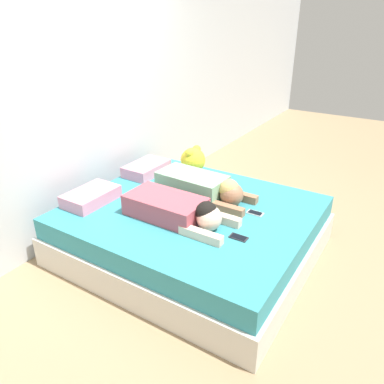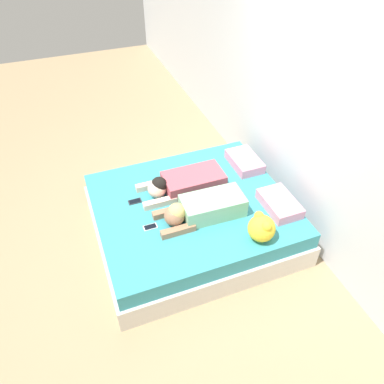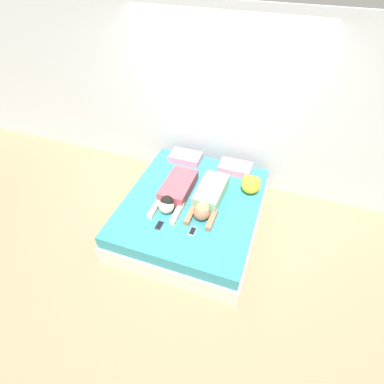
{
  "view_description": "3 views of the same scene",
  "coord_description": "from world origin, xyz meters",
  "px_view_note": "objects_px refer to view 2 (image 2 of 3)",
  "views": [
    {
      "loc": [
        -2.46,
        -1.55,
        2.01
      ],
      "look_at": [
        0.0,
        0.0,
        0.61
      ],
      "focal_mm": 35.0,
      "sensor_mm": 36.0,
      "label": 1
    },
    {
      "loc": [
        2.74,
        -1.05,
        3.15
      ],
      "look_at": [
        0.0,
        0.0,
        0.61
      ],
      "focal_mm": 35.0,
      "sensor_mm": 36.0,
      "label": 2
    },
    {
      "loc": [
        0.98,
        -2.75,
        3.29
      ],
      "look_at": [
        0.0,
        0.0,
        0.61
      ],
      "focal_mm": 28.0,
      "sensor_mm": 36.0,
      "label": 3
    }
  ],
  "objects_px": {
    "person_right": "(202,209)",
    "plush_toy": "(262,228)",
    "pillow_head_left": "(245,161)",
    "cell_phone_right": "(150,227)",
    "bed": "(192,218)",
    "person_left": "(183,183)",
    "pillow_head_right": "(280,204)",
    "cell_phone_left": "(135,201)"
  },
  "relations": [
    {
      "from": "person_right",
      "to": "plush_toy",
      "type": "distance_m",
      "value": 0.63
    },
    {
      "from": "plush_toy",
      "to": "pillow_head_left",
      "type": "bearing_deg",
      "value": 160.39
    },
    {
      "from": "cell_phone_right",
      "to": "bed",
      "type": "bearing_deg",
      "value": 110.23
    },
    {
      "from": "bed",
      "to": "person_left",
      "type": "relative_size",
      "value": 2.19
    },
    {
      "from": "bed",
      "to": "person_right",
      "type": "distance_m",
      "value": 0.4
    },
    {
      "from": "person_right",
      "to": "pillow_head_right",
      "type": "bearing_deg",
      "value": 77.74
    },
    {
      "from": "bed",
      "to": "cell_phone_right",
      "type": "distance_m",
      "value": 0.6
    },
    {
      "from": "person_left",
      "to": "person_right",
      "type": "bearing_deg",
      "value": 3.83
    },
    {
      "from": "pillow_head_right",
      "to": "plush_toy",
      "type": "distance_m",
      "value": 0.5
    },
    {
      "from": "plush_toy",
      "to": "person_left",
      "type": "bearing_deg",
      "value": -154.84
    },
    {
      "from": "pillow_head_left",
      "to": "cell_phone_left",
      "type": "xyz_separation_m",
      "value": [
        0.17,
        -1.39,
        -0.05
      ]
    },
    {
      "from": "bed",
      "to": "cell_phone_right",
      "type": "relative_size",
      "value": 14.96
    },
    {
      "from": "pillow_head_right",
      "to": "person_right",
      "type": "xyz_separation_m",
      "value": [
        -0.17,
        -0.8,
        0.05
      ]
    },
    {
      "from": "person_right",
      "to": "cell_phone_right",
      "type": "xyz_separation_m",
      "value": [
        -0.03,
        -0.54,
        -0.1
      ]
    },
    {
      "from": "pillow_head_right",
      "to": "plush_toy",
      "type": "relative_size",
      "value": 1.74
    },
    {
      "from": "person_right",
      "to": "plush_toy",
      "type": "height_order",
      "value": "plush_toy"
    },
    {
      "from": "pillow_head_right",
      "to": "plush_toy",
      "type": "height_order",
      "value": "plush_toy"
    },
    {
      "from": "pillow_head_right",
      "to": "cell_phone_left",
      "type": "bearing_deg",
      "value": -114.37
    },
    {
      "from": "bed",
      "to": "cell_phone_left",
      "type": "bearing_deg",
      "value": -112.25
    },
    {
      "from": "plush_toy",
      "to": "pillow_head_right",
      "type": "bearing_deg",
      "value": 127.86
    },
    {
      "from": "person_left",
      "to": "plush_toy",
      "type": "distance_m",
      "value": 1.04
    },
    {
      "from": "plush_toy",
      "to": "bed",
      "type": "bearing_deg",
      "value": -148.45
    },
    {
      "from": "bed",
      "to": "pillow_head_right",
      "type": "xyz_separation_m",
      "value": [
        0.4,
        0.82,
        0.29
      ]
    },
    {
      "from": "cell_phone_left",
      "to": "plush_toy",
      "type": "xyz_separation_m",
      "value": [
        0.93,
        1.0,
        0.13
      ]
    },
    {
      "from": "pillow_head_left",
      "to": "pillow_head_right",
      "type": "height_order",
      "value": "same"
    },
    {
      "from": "pillow_head_right",
      "to": "person_left",
      "type": "bearing_deg",
      "value": -127.37
    },
    {
      "from": "pillow_head_left",
      "to": "plush_toy",
      "type": "xyz_separation_m",
      "value": [
        1.1,
        -0.39,
        0.08
      ]
    },
    {
      "from": "person_left",
      "to": "cell_phone_left",
      "type": "distance_m",
      "value": 0.56
    },
    {
      "from": "pillow_head_right",
      "to": "plush_toy",
      "type": "xyz_separation_m",
      "value": [
        0.3,
        -0.39,
        0.08
      ]
    },
    {
      "from": "bed",
      "to": "pillow_head_left",
      "type": "xyz_separation_m",
      "value": [
        -0.4,
        0.82,
        0.29
      ]
    },
    {
      "from": "bed",
      "to": "person_left",
      "type": "height_order",
      "value": "person_left"
    },
    {
      "from": "cell_phone_left",
      "to": "cell_phone_right",
      "type": "bearing_deg",
      "value": 6.57
    },
    {
      "from": "pillow_head_right",
      "to": "person_right",
      "type": "relative_size",
      "value": 0.52
    },
    {
      "from": "person_right",
      "to": "cell_phone_left",
      "type": "height_order",
      "value": "person_right"
    },
    {
      "from": "cell_phone_left",
      "to": "person_right",
      "type": "bearing_deg",
      "value": 52.16
    },
    {
      "from": "person_left",
      "to": "cell_phone_right",
      "type": "relative_size",
      "value": 6.83
    },
    {
      "from": "person_right",
      "to": "cell_phone_right",
      "type": "relative_size",
      "value": 6.64
    },
    {
      "from": "bed",
      "to": "cell_phone_left",
      "type": "distance_m",
      "value": 0.66
    },
    {
      "from": "person_left",
      "to": "pillow_head_right",
      "type": "bearing_deg",
      "value": 52.63
    },
    {
      "from": "person_right",
      "to": "person_left",
      "type": "bearing_deg",
      "value": -176.17
    },
    {
      "from": "pillow_head_left",
      "to": "cell_phone_left",
      "type": "bearing_deg",
      "value": -83.15
    },
    {
      "from": "bed",
      "to": "plush_toy",
      "type": "bearing_deg",
      "value": 31.55
    }
  ]
}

